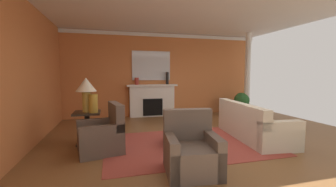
{
  "coord_description": "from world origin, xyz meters",
  "views": [
    {
      "loc": [
        -1.86,
        -4.46,
        1.53
      ],
      "look_at": [
        -0.36,
        1.16,
        1.0
      ],
      "focal_mm": 23.16,
      "sensor_mm": 36.0,
      "label": 1
    }
  ],
  "objects_px": {
    "mantel_mirror": "(151,66)",
    "sofa": "(252,126)",
    "potted_plant": "(242,102)",
    "vase_mantel_right": "(167,78)",
    "side_table": "(87,125)",
    "vase_tall_corner": "(223,106)",
    "fireplace": "(152,101)",
    "armchair_near_window": "(102,136)",
    "table_lamp": "(86,88)",
    "vase_mantel_left": "(137,81)",
    "coffee_table": "(187,129)",
    "armchair_facing_fireplace": "(191,153)",
    "vase_on_side_table": "(93,103)"
  },
  "relations": [
    {
      "from": "sofa",
      "to": "armchair_facing_fireplace",
      "type": "height_order",
      "value": "armchair_facing_fireplace"
    },
    {
      "from": "side_table",
      "to": "potted_plant",
      "type": "relative_size",
      "value": 0.84
    },
    {
      "from": "sofa",
      "to": "side_table",
      "type": "distance_m",
      "value": 3.79
    },
    {
      "from": "mantel_mirror",
      "to": "sofa",
      "type": "xyz_separation_m",
      "value": [
        1.79,
        -3.38,
        -1.52
      ]
    },
    {
      "from": "mantel_mirror",
      "to": "vase_tall_corner",
      "type": "xyz_separation_m",
      "value": [
        2.67,
        -0.42,
        -1.52
      ]
    },
    {
      "from": "coffee_table",
      "to": "vase_on_side_table",
      "type": "height_order",
      "value": "vase_on_side_table"
    },
    {
      "from": "mantel_mirror",
      "to": "vase_tall_corner",
      "type": "relative_size",
      "value": 2.27
    },
    {
      "from": "vase_tall_corner",
      "to": "potted_plant",
      "type": "relative_size",
      "value": 0.73
    },
    {
      "from": "potted_plant",
      "to": "vase_mantel_right",
      "type": "bearing_deg",
      "value": 168.51
    },
    {
      "from": "vase_on_side_table",
      "to": "potted_plant",
      "type": "xyz_separation_m",
      "value": [
        5.07,
        2.16,
        -0.41
      ]
    },
    {
      "from": "side_table",
      "to": "vase_tall_corner",
      "type": "relative_size",
      "value": 1.15
    },
    {
      "from": "fireplace",
      "to": "sofa",
      "type": "xyz_separation_m",
      "value": [
        1.79,
        -3.26,
        -0.25
      ]
    },
    {
      "from": "vase_mantel_right",
      "to": "vase_mantel_left",
      "type": "xyz_separation_m",
      "value": [
        -1.1,
        0.0,
        -0.1
      ]
    },
    {
      "from": "mantel_mirror",
      "to": "vase_tall_corner",
      "type": "distance_m",
      "value": 3.1
    },
    {
      "from": "vase_tall_corner",
      "to": "vase_on_side_table",
      "type": "bearing_deg",
      "value": -151.18
    },
    {
      "from": "side_table",
      "to": "vase_mantel_right",
      "type": "height_order",
      "value": "vase_mantel_right"
    },
    {
      "from": "side_table",
      "to": "coffee_table",
      "type": "bearing_deg",
      "value": -17.28
    },
    {
      "from": "armchair_facing_fireplace",
      "to": "armchair_near_window",
      "type": "bearing_deg",
      "value": 137.0
    },
    {
      "from": "vase_tall_corner",
      "to": "armchair_near_window",
      "type": "bearing_deg",
      "value": -145.26
    },
    {
      "from": "mantel_mirror",
      "to": "coffee_table",
      "type": "bearing_deg",
      "value": -87.57
    },
    {
      "from": "side_table",
      "to": "vase_tall_corner",
      "type": "bearing_deg",
      "value": 26.86
    },
    {
      "from": "mantel_mirror",
      "to": "coffee_table",
      "type": "height_order",
      "value": "mantel_mirror"
    },
    {
      "from": "vase_tall_corner",
      "to": "fireplace",
      "type": "bearing_deg",
      "value": 173.61
    },
    {
      "from": "vase_mantel_left",
      "to": "potted_plant",
      "type": "bearing_deg",
      "value": -8.24
    },
    {
      "from": "armchair_near_window",
      "to": "table_lamp",
      "type": "xyz_separation_m",
      "value": [
        -0.33,
        0.63,
        0.92
      ]
    },
    {
      "from": "fireplace",
      "to": "vase_tall_corner",
      "type": "distance_m",
      "value": 2.7
    },
    {
      "from": "armchair_near_window",
      "to": "vase_tall_corner",
      "type": "bearing_deg",
      "value": 34.74
    },
    {
      "from": "sofa",
      "to": "vase_tall_corner",
      "type": "distance_m",
      "value": 3.09
    },
    {
      "from": "vase_mantel_left",
      "to": "vase_mantel_right",
      "type": "bearing_deg",
      "value": 0.0
    },
    {
      "from": "fireplace",
      "to": "side_table",
      "type": "distance_m",
      "value": 3.29
    },
    {
      "from": "side_table",
      "to": "table_lamp",
      "type": "distance_m",
      "value": 0.82
    },
    {
      "from": "side_table",
      "to": "vase_mantel_right",
      "type": "xyz_separation_m",
      "value": [
        2.5,
        2.59,
        0.97
      ]
    },
    {
      "from": "fireplace",
      "to": "side_table",
      "type": "relative_size",
      "value": 2.57
    },
    {
      "from": "side_table",
      "to": "vase_on_side_table",
      "type": "height_order",
      "value": "vase_on_side_table"
    },
    {
      "from": "armchair_facing_fireplace",
      "to": "vase_tall_corner",
      "type": "height_order",
      "value": "armchair_facing_fireplace"
    },
    {
      "from": "vase_mantel_left",
      "to": "vase_tall_corner",
      "type": "bearing_deg",
      "value": -4.44
    },
    {
      "from": "fireplace",
      "to": "table_lamp",
      "type": "relative_size",
      "value": 2.4
    },
    {
      "from": "armchair_facing_fireplace",
      "to": "vase_tall_corner",
      "type": "distance_m",
      "value": 5.16
    },
    {
      "from": "coffee_table",
      "to": "vase_on_side_table",
      "type": "relative_size",
      "value": 2.52
    },
    {
      "from": "coffee_table",
      "to": "vase_mantel_right",
      "type": "xyz_separation_m",
      "value": [
        0.4,
        3.24,
        1.04
      ]
    },
    {
      "from": "side_table",
      "to": "vase_tall_corner",
      "type": "xyz_separation_m",
      "value": [
        4.62,
        2.34,
        -0.1
      ]
    },
    {
      "from": "mantel_mirror",
      "to": "side_table",
      "type": "relative_size",
      "value": 1.97
    },
    {
      "from": "table_lamp",
      "to": "potted_plant",
      "type": "bearing_deg",
      "value": 21.32
    },
    {
      "from": "mantel_mirror",
      "to": "sofa",
      "type": "distance_m",
      "value": 4.12
    },
    {
      "from": "fireplace",
      "to": "side_table",
      "type": "height_order",
      "value": "fireplace"
    },
    {
      "from": "fireplace",
      "to": "mantel_mirror",
      "type": "relative_size",
      "value": 1.3
    },
    {
      "from": "armchair_facing_fireplace",
      "to": "vase_mantel_left",
      "type": "xyz_separation_m",
      "value": [
        -0.3,
        4.5,
        0.97
      ]
    },
    {
      "from": "mantel_mirror",
      "to": "side_table",
      "type": "xyz_separation_m",
      "value": [
        -1.95,
        -2.76,
        -1.42
      ]
    },
    {
      "from": "armchair_near_window",
      "to": "table_lamp",
      "type": "height_order",
      "value": "table_lamp"
    },
    {
      "from": "coffee_table",
      "to": "table_lamp",
      "type": "bearing_deg",
      "value": 162.72
    }
  ]
}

